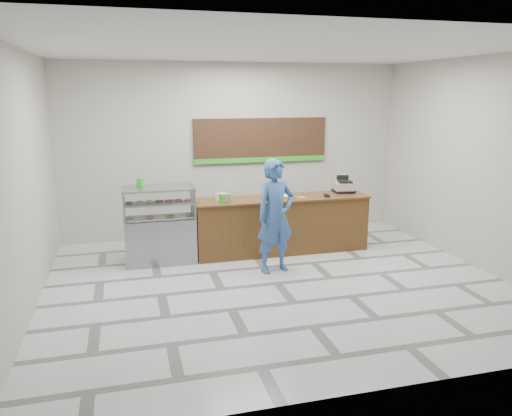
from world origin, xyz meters
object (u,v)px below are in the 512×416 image
object	(u,v)px
sales_counter	(281,224)
cash_register	(343,186)
serving_tray	(284,196)
display_case	(160,224)
customer	(276,216)

from	to	relation	value
sales_counter	cash_register	distance (m)	1.46
cash_register	serving_tray	xyz separation A→B (m)	(-1.22, -0.10, -0.12)
display_case	serving_tray	distance (m)	2.33
cash_register	sales_counter	bearing A→B (deg)	-163.64
serving_tray	customer	bearing A→B (deg)	-117.96
display_case	serving_tray	world-z (taller)	display_case
sales_counter	cash_register	bearing A→B (deg)	7.20
display_case	serving_tray	size ratio (longest dim) A/B	3.62
cash_register	serving_tray	bearing A→B (deg)	-166.07
sales_counter	serving_tray	bearing A→B (deg)	38.82
sales_counter	cash_register	world-z (taller)	cash_register
serving_tray	customer	world-z (taller)	customer
serving_tray	customer	distance (m)	1.15
display_case	serving_tray	bearing A→B (deg)	1.55
serving_tray	cash_register	bearing A→B (deg)	2.15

